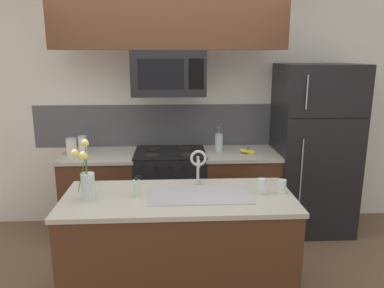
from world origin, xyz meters
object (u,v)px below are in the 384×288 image
(stove_range, at_px, (170,192))
(drinking_glass, at_px, (262,186))
(sink_faucet, at_px, (198,163))
(storage_jar_medium, at_px, (83,145))
(french_press, at_px, (219,142))
(dish_soap_bottle, at_px, (137,188))
(microwave, at_px, (169,73))
(refrigerator, at_px, (313,149))
(flower_vase, at_px, (87,181))
(storage_jar_tall, at_px, (71,147))
(banana_bunch, at_px, (248,151))
(spare_glass, at_px, (282,186))

(stove_range, height_order, drinking_glass, drinking_glass)
(sink_faucet, bearing_deg, storage_jar_medium, 137.25)
(french_press, distance_m, dish_soap_bottle, 1.52)
(microwave, bearing_deg, sink_faucet, -77.25)
(storage_jar_medium, relative_size, french_press, 0.73)
(refrigerator, bearing_deg, stove_range, -179.28)
(french_press, relative_size, flower_vase, 0.58)
(storage_jar_tall, bearing_deg, banana_bunch, -1.48)
(stove_range, distance_m, storage_jar_medium, 1.08)
(storage_jar_medium, distance_m, banana_bunch, 1.77)
(refrigerator, distance_m, storage_jar_tall, 2.62)
(french_press, xyz_separation_m, dish_soap_bottle, (-0.78, -1.30, -0.03))
(banana_bunch, bearing_deg, storage_jar_tall, 178.52)
(microwave, relative_size, refrigerator, 0.40)
(storage_jar_tall, xyz_separation_m, flower_vase, (0.44, -1.27, 0.05))
(microwave, bearing_deg, spare_glass, -54.31)
(microwave, relative_size, dish_soap_bottle, 4.51)
(stove_range, distance_m, storage_jar_tall, 1.17)
(refrigerator, distance_m, flower_vase, 2.54)
(spare_glass, bearing_deg, storage_jar_medium, 145.19)
(stove_range, distance_m, banana_bunch, 0.97)
(french_press, height_order, dish_soap_bottle, french_press)
(french_press, bearing_deg, banana_bunch, -21.80)
(stove_range, height_order, banana_bunch, banana_bunch)
(microwave, xyz_separation_m, storage_jar_tall, (-1.04, 0.01, -0.76))
(banana_bunch, distance_m, french_press, 0.34)
(refrigerator, xyz_separation_m, banana_bunch, (-0.74, -0.08, 0.01))
(microwave, bearing_deg, stove_range, 90.16)
(stove_range, height_order, microwave, microwave)
(sink_faucet, distance_m, dish_soap_bottle, 0.53)
(banana_bunch, distance_m, spare_glass, 1.17)
(dish_soap_bottle, bearing_deg, sink_faucet, 21.83)
(banana_bunch, relative_size, sink_faucet, 0.62)
(sink_faucet, bearing_deg, spare_glass, -15.38)
(microwave, xyz_separation_m, dish_soap_bottle, (-0.24, -1.22, -0.78))
(stove_range, xyz_separation_m, drinking_glass, (0.71, -1.24, 0.51))
(banana_bunch, height_order, drinking_glass, drinking_glass)
(spare_glass, bearing_deg, storage_jar_tall, 147.48)
(refrigerator, relative_size, banana_bunch, 9.75)
(dish_soap_bottle, relative_size, drinking_glass, 1.37)
(microwave, bearing_deg, refrigerator, 1.48)
(french_press, xyz_separation_m, flower_vase, (-1.13, -1.35, 0.04))
(banana_bunch, height_order, dish_soap_bottle, dish_soap_bottle)
(storage_jar_medium, xyz_separation_m, flower_vase, (0.33, -1.31, 0.05))
(microwave, distance_m, storage_jar_tall, 1.29)
(refrigerator, distance_m, storage_jar_medium, 2.51)
(microwave, bearing_deg, storage_jar_tall, 179.56)
(storage_jar_tall, height_order, flower_vase, flower_vase)
(refrigerator, relative_size, drinking_glass, 15.41)
(refrigerator, distance_m, french_press, 1.05)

